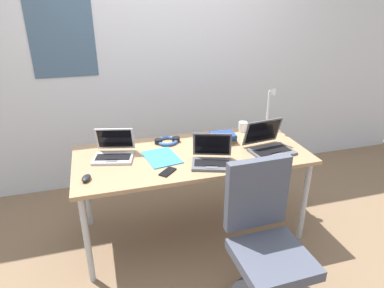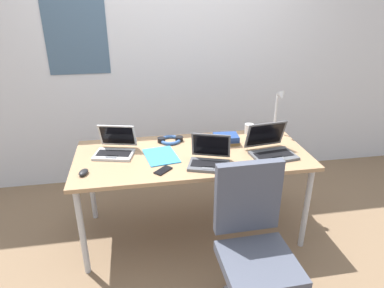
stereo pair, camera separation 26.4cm
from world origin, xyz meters
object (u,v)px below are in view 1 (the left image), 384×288
(office_chair, at_px, (266,252))
(paper_folder_back_left, at_px, (162,157))
(cell_phone, at_px, (168,172))
(desk_lamp, at_px, (270,110))
(laptop_back_right, at_px, (114,152))
(book_stack, at_px, (223,138))
(laptop_near_lamp, at_px, (269,145))
(headphones, at_px, (167,141))
(laptop_front_left, at_px, (212,158))
(computer_mouse, at_px, (86,178))
(coffee_mug, at_px, (243,127))

(office_chair, bearing_deg, paper_folder_back_left, 120.79)
(cell_phone, distance_m, office_chair, 0.83)
(desk_lamp, relative_size, laptop_back_right, 1.15)
(paper_folder_back_left, height_order, office_chair, office_chair)
(book_stack, height_order, paper_folder_back_left, book_stack)
(desk_lamp, relative_size, laptop_near_lamp, 1.11)
(laptop_near_lamp, distance_m, paper_folder_back_left, 0.85)
(headphones, xyz_separation_m, office_chair, (0.38, -1.08, -0.36))
(laptop_front_left, distance_m, computer_mouse, 0.89)
(laptop_near_lamp, height_order, computer_mouse, laptop_near_lamp)
(cell_phone, height_order, coffee_mug, coffee_mug)
(paper_folder_back_left, xyz_separation_m, office_chair, (0.49, -0.82, -0.35))
(computer_mouse, relative_size, office_chair, 0.10)
(book_stack, bearing_deg, laptop_back_right, -177.81)
(laptop_near_lamp, height_order, coffee_mug, laptop_near_lamp)
(laptop_back_right, xyz_separation_m, headphones, (0.45, 0.16, -0.03))
(office_chair, bearing_deg, book_stack, 86.12)
(laptop_back_right, bearing_deg, coffee_mug, 10.72)
(desk_lamp, distance_m, laptop_near_lamp, 0.47)
(laptop_back_right, height_order, paper_folder_back_left, laptop_back_right)
(laptop_front_left, bearing_deg, desk_lamp, 34.17)
(cell_phone, bearing_deg, coffee_mug, 80.12)
(desk_lamp, height_order, coffee_mug, desk_lamp)
(laptop_back_right, distance_m, office_chair, 1.30)
(laptop_back_right, distance_m, book_stack, 0.90)
(laptop_front_left, height_order, paper_folder_back_left, laptop_front_left)
(paper_folder_back_left, bearing_deg, book_stack, 14.77)
(laptop_back_right, height_order, headphones, laptop_back_right)
(book_stack, distance_m, coffee_mug, 0.32)
(laptop_back_right, distance_m, coffee_mug, 1.18)
(laptop_near_lamp, bearing_deg, laptop_back_right, 169.37)
(laptop_back_right, distance_m, laptop_near_lamp, 1.21)
(cell_phone, relative_size, paper_folder_back_left, 0.44)
(cell_phone, height_order, headphones, headphones)
(laptop_back_right, height_order, cell_phone, laptop_back_right)
(laptop_back_right, distance_m, cell_phone, 0.49)
(laptop_front_left, xyz_separation_m, computer_mouse, (-0.89, 0.00, -0.03))
(laptop_near_lamp, bearing_deg, headphones, 152.80)
(desk_lamp, relative_size, laptop_front_left, 1.14)
(computer_mouse, bearing_deg, paper_folder_back_left, 37.47)
(laptop_front_left, distance_m, paper_folder_back_left, 0.39)
(computer_mouse, distance_m, paper_folder_back_left, 0.59)
(book_stack, relative_size, paper_folder_back_left, 0.70)
(headphones, distance_m, coffee_mug, 0.71)
(laptop_near_lamp, height_order, book_stack, laptop_near_lamp)
(desk_lamp, bearing_deg, headphones, -178.88)
(laptop_near_lamp, xyz_separation_m, computer_mouse, (-1.39, -0.08, -0.03))
(desk_lamp, relative_size, office_chair, 0.41)
(computer_mouse, xyz_separation_m, office_chair, (1.04, -0.62, -0.36))
(book_stack, bearing_deg, desk_lamp, 15.95)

